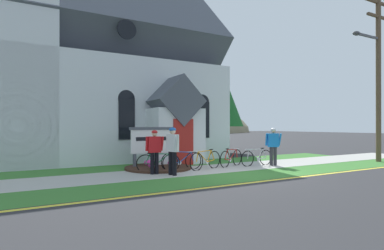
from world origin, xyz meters
name	(u,v)px	position (x,y,z in m)	size (l,w,h in m)	color
ground	(188,163)	(0.00, 4.00, 0.00)	(140.00, 140.00, 0.00)	#2B2B2D
sidewalk_slab	(153,174)	(-2.71, 1.75, 0.01)	(32.00, 2.34, 0.01)	#A8A59E
grass_verge	(179,183)	(-2.71, -0.37, 0.00)	(32.00, 1.89, 0.01)	#38722D
church_lawn	(134,167)	(-2.71, 3.94, 0.00)	(24.00, 2.04, 0.01)	#38722D
curb_paint_stripe	(196,189)	(-2.71, -1.46, 0.00)	(28.00, 0.16, 0.01)	yellow
church_building	(98,74)	(-3.19, 8.70, 4.71)	(12.31, 10.01, 13.05)	silver
church_sign	(153,141)	(-2.05, 3.37, 1.13)	(2.09, 0.17, 1.73)	#474C56
flower_bed	(158,167)	(-2.05, 2.82, 0.07)	(2.74, 2.74, 0.34)	#382319
bicycle_blue	(206,160)	(-0.39, 1.76, 0.38)	(1.76, 0.51, 0.84)	black
bicycle_silver	(231,158)	(1.09, 2.02, 0.38)	(1.62, 0.64, 0.83)	black
bicycle_red	(257,157)	(2.24, 1.64, 0.37)	(1.78, 0.08, 0.81)	black
bicycle_orange	(182,161)	(-1.34, 2.09, 0.38)	(1.78, 0.16, 0.83)	black
bicycle_green	(158,162)	(-2.36, 2.08, 0.36)	(1.67, 0.47, 0.77)	black
cyclist_in_yellow_jersey	(173,147)	(-2.25, 1.02, 1.02)	(0.33, 0.81, 1.73)	black
cyclist_in_orange_jersey	(154,149)	(-2.72, 1.58, 0.95)	(0.63, 0.34, 1.63)	black
cyclist_in_green_jersey	(273,144)	(2.88, 1.28, 0.99)	(0.53, 0.55, 1.69)	#2D2D33
utility_pole	(377,67)	(8.49, -0.14, 4.73)	(3.12, 0.28, 8.54)	brown
roadside_conifer	(210,82)	(3.75, 7.92, 4.66)	(4.38, 4.38, 7.59)	#3D2D1E
distant_hill	(57,134)	(0.79, 68.97, 0.00)	(106.45, 52.25, 23.19)	#847A5B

